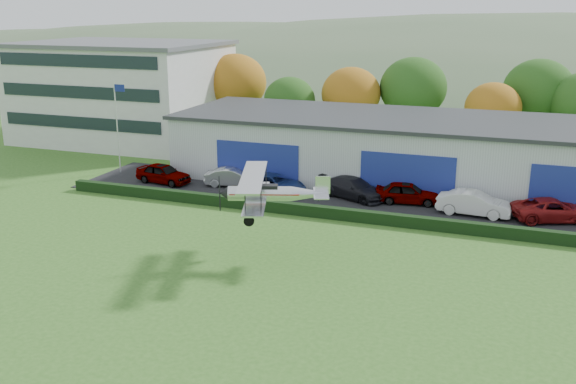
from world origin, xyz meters
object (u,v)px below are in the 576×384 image
(car_5, at_px, (474,203))
(car_6, at_px, (553,210))
(flagpole, at_px, (118,118))
(car_2, at_px, (275,184))
(hangar, at_px, (420,150))
(car_3, at_px, (353,188))
(car_4, at_px, (407,193))
(office_block, at_px, (123,91))
(car_0, at_px, (163,173))
(car_1, at_px, (233,177))
(biplane, at_px, (269,192))

(car_5, bearing_deg, car_6, -79.82)
(flagpole, distance_m, car_2, 15.50)
(hangar, xyz_separation_m, car_3, (-3.89, -6.68, -1.82))
(car_3, bearing_deg, car_4, -65.56)
(office_block, distance_m, car_3, 32.47)
(car_0, bearing_deg, car_4, -78.01)
(car_3, bearing_deg, hangar, -6.83)
(car_1, distance_m, car_6, 24.02)
(office_block, relative_size, car_6, 3.76)
(hangar, xyz_separation_m, car_2, (-9.98, -7.31, -1.90))
(car_1, xyz_separation_m, biplane, (8.36, -13.11, 3.18))
(car_0, xyz_separation_m, biplane, (14.08, -11.99, 3.11))
(office_block, xyz_separation_m, biplane, (27.50, -26.84, -1.25))
(car_4, relative_size, biplane, 0.65)
(car_5, bearing_deg, hangar, 36.97)
(car_1, bearing_deg, car_6, -104.70)
(car_5, bearing_deg, car_3, 87.19)
(car_3, bearing_deg, biplane, -163.64)
(flagpole, relative_size, car_3, 1.48)
(flagpole, bearing_deg, car_0, -19.21)
(hangar, relative_size, car_6, 7.42)
(car_1, relative_size, car_6, 0.81)
(hangar, xyz_separation_m, flagpole, (-24.88, -5.98, 2.13))
(flagpole, height_order, car_5, flagpole)
(flagpole, xyz_separation_m, car_2, (14.90, -1.33, -4.03))
(hangar, distance_m, office_block, 33.84)
(car_1, distance_m, car_2, 3.92)
(car_4, bearing_deg, biplane, 148.76)
(car_0, distance_m, car_1, 5.83)
(hangar, xyz_separation_m, office_block, (-33.00, 7.02, 2.56))
(car_0, xyz_separation_m, car_2, (9.60, 0.51, -0.10))
(car_0, height_order, car_3, car_0)
(car_0, bearing_deg, car_1, -70.53)
(car_2, bearing_deg, car_1, 95.17)
(car_6, height_order, biplane, biplane)
(office_block, bearing_deg, car_4, -22.32)
(flagpole, height_order, car_4, flagpole)
(office_block, height_order, car_5, office_block)
(office_block, distance_m, car_1, 23.97)
(hangar, relative_size, car_3, 7.50)
(car_0, bearing_deg, hangar, -59.77)
(office_block, relative_size, car_4, 4.44)
(car_2, bearing_deg, office_block, 72.06)
(car_3, bearing_deg, car_1, 113.54)
(hangar, height_order, car_1, hangar)
(car_1, xyz_separation_m, car_2, (3.88, -0.60, -0.03))
(car_2, xyz_separation_m, car_3, (6.10, 0.63, 0.08))
(office_block, height_order, car_3, office_block)
(car_3, relative_size, car_4, 1.17)
(car_5, xyz_separation_m, car_6, (5.15, 0.54, -0.07))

